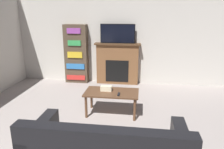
{
  "coord_description": "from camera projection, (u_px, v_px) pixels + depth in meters",
  "views": [
    {
      "loc": [
        0.63,
        -1.41,
        2.0
      ],
      "look_at": [
        0.04,
        2.84,
        0.75
      ],
      "focal_mm": 35.0,
      "sensor_mm": 36.0,
      "label": 1
    }
  ],
  "objects": [
    {
      "name": "wall_back",
      "position": [
        120.0,
        35.0,
        6.05
      ],
      "size": [
        6.8,
        0.06,
        2.7
      ],
      "color": "beige",
      "rests_on": "ground_plane"
    },
    {
      "name": "fireplace",
      "position": [
        117.0,
        63.0,
        6.13
      ],
      "size": [
        1.26,
        0.28,
        1.15
      ],
      "color": "brown",
      "rests_on": "ground_plane"
    },
    {
      "name": "tv",
      "position": [
        118.0,
        34.0,
        5.88
      ],
      "size": [
        0.94,
        0.03,
        0.52
      ],
      "color": "black",
      "rests_on": "fireplace"
    },
    {
      "name": "coffee_table",
      "position": [
        112.0,
        95.0,
        4.3
      ],
      "size": [
        1.05,
        0.57,
        0.47
      ],
      "color": "brown",
      "rests_on": "ground_plane"
    },
    {
      "name": "tissue_box",
      "position": [
        106.0,
        88.0,
        4.33
      ],
      "size": [
        0.22,
        0.12,
        0.1
      ],
      "color": "beige",
      "rests_on": "coffee_table"
    },
    {
      "name": "remote_control",
      "position": [
        119.0,
        94.0,
        4.13
      ],
      "size": [
        0.04,
        0.15,
        0.02
      ],
      "color": "black",
      "rests_on": "coffee_table"
    },
    {
      "name": "bookshelf",
      "position": [
        76.0,
        54.0,
        6.2
      ],
      "size": [
        0.64,
        0.29,
        1.65
      ],
      "color": "#4C3D2D",
      "rests_on": "ground_plane"
    }
  ]
}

